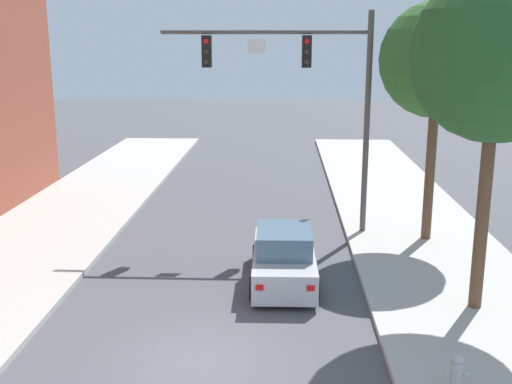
# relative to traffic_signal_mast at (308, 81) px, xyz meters

# --- Properties ---
(ground_plane) EXTENTS (120.00, 120.00, 0.00)m
(ground_plane) POSITION_rel_traffic_signal_mast_xyz_m (-2.60, -9.14, -5.36)
(ground_plane) COLOR #4C4C51
(sidewalk_right) EXTENTS (5.00, 60.00, 0.15)m
(sidewalk_right) POSITION_rel_traffic_signal_mast_xyz_m (3.90, -9.14, -5.29)
(sidewalk_right) COLOR #B2AFA8
(sidewalk_right) RESTS_ON ground
(traffic_signal_mast) EXTENTS (7.04, 0.38, 7.50)m
(traffic_signal_mast) POSITION_rel_traffic_signal_mast_xyz_m (0.00, 0.00, 0.00)
(traffic_signal_mast) COLOR #514C47
(traffic_signal_mast) RESTS_ON sidewalk_right
(car_lead_silver) EXTENTS (1.88, 4.26, 1.60)m
(car_lead_silver) POSITION_rel_traffic_signal_mast_xyz_m (-0.78, -4.55, -4.64)
(car_lead_silver) COLOR #B7B7BC
(car_lead_silver) RESTS_ON ground
(fire_hydrant) EXTENTS (0.48, 0.24, 0.72)m
(fire_hydrant) POSITION_rel_traffic_signal_mast_xyz_m (2.53, -10.21, -4.86)
(fire_hydrant) COLOR #B2B2B7
(fire_hydrant) RESTS_ON sidewalk_right
(street_tree_nearest) EXTENTS (4.03, 4.03, 8.21)m
(street_tree_nearest) POSITION_rel_traffic_signal_mast_xyz_m (4.04, -6.34, 0.95)
(street_tree_nearest) COLOR brown
(street_tree_nearest) RESTS_ON sidewalk_right
(street_tree_second) EXTENTS (3.72, 3.72, 7.80)m
(street_tree_second) POSITION_rel_traffic_signal_mast_xyz_m (4.05, -0.76, 0.69)
(street_tree_second) COLOR brown
(street_tree_second) RESTS_ON sidewalk_right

